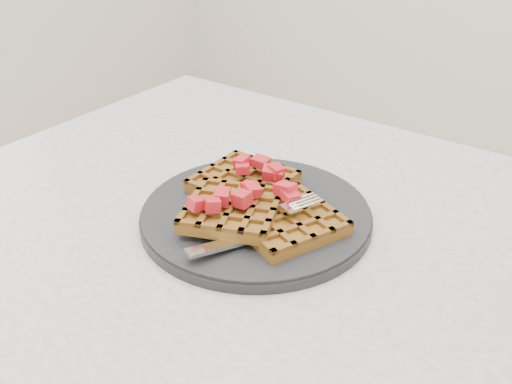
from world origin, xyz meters
TOP-DOWN VIEW (x-y plane):
  - table at (0.00, 0.00)m, footprint 1.20×0.80m
  - plate at (-0.16, 0.04)m, footprint 0.28×0.28m
  - waffles at (-0.16, 0.03)m, footprint 0.22×0.20m
  - strawberry_pile at (-0.16, 0.04)m, footprint 0.15×0.15m
  - fork at (-0.12, -0.00)m, footprint 0.09×0.18m

SIDE VIEW (x-z plane):
  - table at x=0.00m, z-range 0.26..1.01m
  - plate at x=-0.16m, z-range 0.75..0.77m
  - fork at x=-0.12m, z-range 0.77..0.78m
  - waffles at x=-0.16m, z-range 0.76..0.79m
  - strawberry_pile at x=-0.16m, z-range 0.79..0.82m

